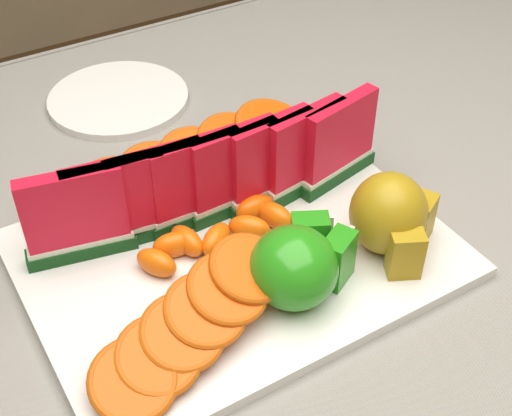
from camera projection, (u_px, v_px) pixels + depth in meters
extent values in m
cube|color=#442519|center=(176.00, 309.00, 0.68)|extent=(1.40, 0.90, 0.03)
cube|color=#442519|center=(390.00, 182.00, 1.43)|extent=(0.06, 0.06, 0.72)
cube|color=gray|center=(175.00, 295.00, 0.67)|extent=(1.52, 1.02, 0.01)
cube|color=gray|center=(29.00, 121.00, 1.06)|extent=(1.52, 0.01, 0.20)
cube|color=silver|center=(237.00, 254.00, 0.70)|extent=(0.40, 0.30, 0.01)
ellipsoid|color=#38891D|center=(294.00, 268.00, 0.63)|extent=(0.08, 0.08, 0.07)
cube|color=#38891D|center=(337.00, 260.00, 0.65)|extent=(0.04, 0.04, 0.05)
cube|color=beige|center=(343.00, 257.00, 0.65)|extent=(0.03, 0.02, 0.05)
cube|color=#38891D|center=(309.00, 240.00, 0.67)|extent=(0.04, 0.04, 0.05)
cube|color=beige|center=(315.00, 238.00, 0.67)|extent=(0.03, 0.02, 0.05)
ellipsoid|color=#B27922|center=(388.00, 213.00, 0.68)|extent=(0.08, 0.08, 0.08)
cube|color=#B27922|center=(405.00, 254.00, 0.66)|extent=(0.04, 0.03, 0.05)
cube|color=#B27922|center=(421.00, 219.00, 0.69)|extent=(0.04, 0.03, 0.05)
cylinder|color=silver|center=(119.00, 99.00, 0.92)|extent=(0.21, 0.21, 0.01)
cube|color=#164011|center=(82.00, 249.00, 0.69)|extent=(0.11, 0.04, 0.01)
cube|color=silver|center=(81.00, 241.00, 0.68)|extent=(0.10, 0.04, 0.01)
cube|color=#BC0009|center=(73.00, 208.00, 0.65)|extent=(0.10, 0.04, 0.08)
cube|color=#164011|center=(123.00, 237.00, 0.70)|extent=(0.11, 0.04, 0.01)
cube|color=silver|center=(121.00, 229.00, 0.69)|extent=(0.10, 0.03, 0.01)
cube|color=#BC0009|center=(116.00, 196.00, 0.66)|extent=(0.10, 0.03, 0.08)
cube|color=#164011|center=(162.00, 225.00, 0.71)|extent=(0.11, 0.03, 0.01)
cube|color=silver|center=(161.00, 218.00, 0.71)|extent=(0.10, 0.03, 0.01)
cube|color=#BC0009|center=(157.00, 185.00, 0.68)|extent=(0.10, 0.02, 0.08)
cube|color=#164011|center=(199.00, 214.00, 0.72)|extent=(0.11, 0.02, 0.01)
cube|color=silver|center=(198.00, 207.00, 0.72)|extent=(0.10, 0.02, 0.01)
cube|color=#BC0009|center=(196.00, 174.00, 0.69)|extent=(0.10, 0.02, 0.08)
cube|color=#164011|center=(235.00, 203.00, 0.74)|extent=(0.11, 0.02, 0.01)
cube|color=silver|center=(235.00, 196.00, 0.73)|extent=(0.10, 0.02, 0.01)
cube|color=#BC0009|center=(234.00, 163.00, 0.70)|extent=(0.10, 0.02, 0.08)
cube|color=#164011|center=(270.00, 193.00, 0.75)|extent=(0.11, 0.03, 0.01)
cube|color=silver|center=(270.00, 186.00, 0.74)|extent=(0.10, 0.03, 0.01)
cube|color=#BC0009|center=(271.00, 153.00, 0.72)|extent=(0.10, 0.02, 0.08)
cube|color=#164011|center=(304.00, 183.00, 0.76)|extent=(0.11, 0.04, 0.01)
cube|color=silver|center=(304.00, 176.00, 0.76)|extent=(0.10, 0.03, 0.01)
cube|color=#BC0009|center=(306.00, 143.00, 0.73)|extent=(0.10, 0.03, 0.08)
cube|color=#164011|center=(336.00, 173.00, 0.78)|extent=(0.11, 0.04, 0.01)
cube|color=silver|center=(337.00, 166.00, 0.77)|extent=(0.10, 0.04, 0.01)
cube|color=#BC0009|center=(340.00, 134.00, 0.74)|extent=(0.10, 0.04, 0.08)
cylinder|color=#E84700|center=(133.00, 380.00, 0.56)|extent=(0.08, 0.08, 0.03)
torus|color=red|center=(133.00, 380.00, 0.56)|extent=(0.09, 0.09, 0.03)
cylinder|color=#E84700|center=(158.00, 356.00, 0.57)|extent=(0.07, 0.07, 0.03)
torus|color=red|center=(158.00, 356.00, 0.57)|extent=(0.08, 0.08, 0.03)
cylinder|color=#E84700|center=(182.00, 332.00, 0.58)|extent=(0.07, 0.07, 0.03)
torus|color=red|center=(182.00, 332.00, 0.58)|extent=(0.08, 0.07, 0.03)
cylinder|color=#E84700|center=(206.00, 310.00, 0.60)|extent=(0.07, 0.07, 0.03)
torus|color=red|center=(206.00, 310.00, 0.60)|extent=(0.08, 0.08, 0.03)
cylinder|color=#E84700|center=(228.00, 289.00, 0.61)|extent=(0.08, 0.08, 0.03)
torus|color=red|center=(228.00, 289.00, 0.61)|extent=(0.09, 0.09, 0.03)
cylinder|color=#E84700|center=(249.00, 268.00, 0.62)|extent=(0.08, 0.08, 0.03)
torus|color=red|center=(249.00, 268.00, 0.62)|extent=(0.10, 0.09, 0.03)
cylinder|color=#E84700|center=(72.00, 208.00, 0.72)|extent=(0.08, 0.08, 0.03)
torus|color=red|center=(72.00, 208.00, 0.72)|extent=(0.09, 0.09, 0.03)
cylinder|color=#E84700|center=(116.00, 190.00, 0.74)|extent=(0.08, 0.08, 0.03)
torus|color=red|center=(116.00, 190.00, 0.74)|extent=(0.10, 0.09, 0.03)
cylinder|color=#E84700|center=(158.00, 173.00, 0.76)|extent=(0.09, 0.09, 0.03)
torus|color=red|center=(158.00, 173.00, 0.76)|extent=(0.10, 0.10, 0.03)
cylinder|color=#E84700|center=(198.00, 157.00, 0.77)|extent=(0.10, 0.10, 0.03)
torus|color=red|center=(198.00, 157.00, 0.77)|extent=(0.11, 0.11, 0.03)
cylinder|color=#E84700|center=(236.00, 141.00, 0.79)|extent=(0.10, 0.10, 0.03)
torus|color=red|center=(236.00, 141.00, 0.79)|extent=(0.11, 0.11, 0.03)
cylinder|color=#E84700|center=(272.00, 126.00, 0.81)|extent=(0.10, 0.10, 0.03)
torus|color=red|center=(272.00, 126.00, 0.81)|extent=(0.12, 0.12, 0.03)
ellipsoid|color=orange|center=(156.00, 263.00, 0.66)|extent=(0.04, 0.05, 0.03)
ellipsoid|color=orange|center=(174.00, 245.00, 0.68)|extent=(0.05, 0.03, 0.03)
ellipsoid|color=orange|center=(187.00, 241.00, 0.69)|extent=(0.03, 0.05, 0.03)
ellipsoid|color=orange|center=(216.00, 239.00, 0.69)|extent=(0.05, 0.04, 0.03)
ellipsoid|color=orange|center=(249.00, 228.00, 0.70)|extent=(0.05, 0.05, 0.03)
ellipsoid|color=orange|center=(255.00, 208.00, 0.72)|extent=(0.04, 0.02, 0.03)
ellipsoid|color=orange|center=(275.00, 216.00, 0.72)|extent=(0.04, 0.05, 0.03)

